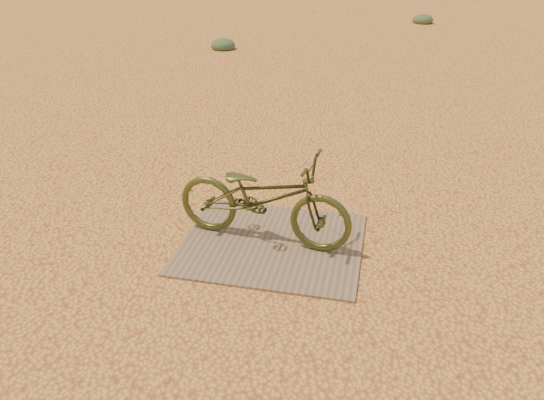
# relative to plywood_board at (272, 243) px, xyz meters

# --- Properties ---
(ground) EXTENTS (120.00, 120.00, 0.00)m
(ground) POSITION_rel_plywood_board_xyz_m (0.21, 0.21, -0.01)
(ground) COLOR #E8AB51
(ground) RESTS_ON ground
(plywood_board) EXTENTS (1.55, 1.33, 0.02)m
(plywood_board) POSITION_rel_plywood_board_xyz_m (0.00, 0.00, 0.00)
(plywood_board) COLOR #7E6456
(plywood_board) RESTS_ON ground
(bicycle) EXTENTS (1.60, 0.72, 0.81)m
(bicycle) POSITION_rel_plywood_board_xyz_m (-0.09, 0.04, 0.42)
(bicycle) COLOR #404820
(bicycle) RESTS_ON plywood_board
(kale_a) EXTENTS (0.55, 0.55, 0.30)m
(kale_a) POSITION_rel_plywood_board_xyz_m (-2.82, 7.72, -0.01)
(kale_a) COLOR #476241
(kale_a) RESTS_ON ground
(kale_b) EXTENTS (0.57, 0.57, 0.31)m
(kale_b) POSITION_rel_plywood_board_xyz_m (1.64, 12.26, -0.01)
(kale_b) COLOR #476241
(kale_b) RESTS_ON ground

